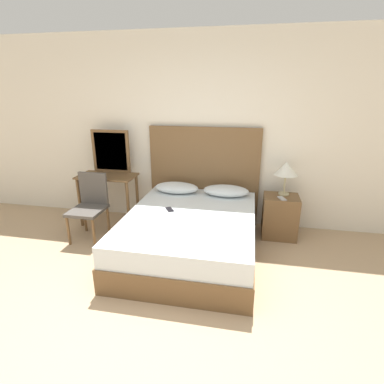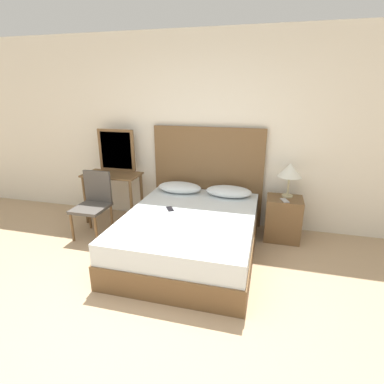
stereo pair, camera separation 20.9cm
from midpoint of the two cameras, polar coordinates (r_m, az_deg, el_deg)
ground_plane at (r=2.69m, az=-10.84°, el=-27.56°), size 16.00×16.00×0.00m
wall_back at (r=4.40m, az=2.93°, el=11.29°), size 10.00×0.06×2.70m
bed at (r=3.68m, az=1.25°, el=-8.10°), size 1.54×1.95×0.53m
headboard at (r=4.43m, az=4.33°, el=2.98°), size 1.61×0.05×1.44m
pillow_left at (r=4.31m, az=-0.96°, el=0.88°), size 0.63×0.35×0.14m
pillow_right at (r=4.18m, az=8.43°, el=0.10°), size 0.63×0.35×0.14m
phone_on_bed at (r=3.72m, az=-2.62°, el=-3.24°), size 0.14×0.16×0.01m
nightstand at (r=4.24m, az=18.29°, el=-4.86°), size 0.46×0.39×0.59m
table_lamp at (r=4.11m, az=19.55°, el=3.82°), size 0.31×0.31×0.45m
phone_on_nightstand at (r=4.04m, az=18.67°, el=-1.53°), size 0.12×0.16×0.01m
vanity_desk at (r=4.60m, az=-13.62°, el=1.51°), size 0.83×0.44×0.75m
vanity_mirror at (r=4.66m, az=-12.96°, el=7.73°), size 0.58×0.03×0.63m
chair at (r=4.29m, az=-16.86°, el=-1.60°), size 0.42×0.47×0.88m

